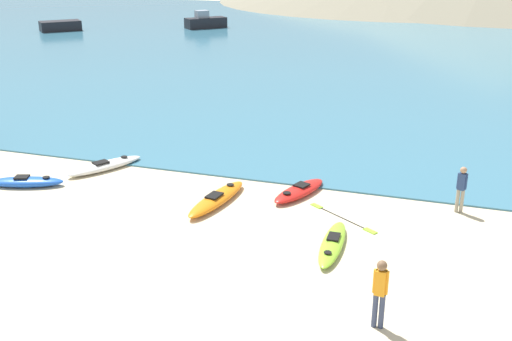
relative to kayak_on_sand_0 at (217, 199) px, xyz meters
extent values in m
plane|color=beige|center=(1.33, -6.02, -0.16)|extent=(400.00, 400.00, 0.00)
cube|color=teal|center=(1.33, 37.28, -0.13)|extent=(160.00, 70.00, 0.06)
ellipsoid|color=orange|center=(0.00, 0.00, 0.00)|extent=(1.23, 3.43, 0.32)
cube|color=black|center=(-0.03, -0.17, 0.18)|extent=(0.49, 0.66, 0.05)
cylinder|color=black|center=(0.14, 0.91, 0.17)|extent=(0.26, 0.26, 0.02)
ellipsoid|color=#8CCC2D|center=(4.28, -1.92, -0.04)|extent=(0.68, 2.94, 0.26)
cube|color=black|center=(4.28, -1.78, 0.12)|extent=(0.34, 0.53, 0.05)
cylinder|color=black|center=(4.30, -2.73, 0.11)|extent=(0.21, 0.21, 0.02)
ellipsoid|color=white|center=(-5.26, 1.66, -0.01)|extent=(2.18, 3.08, 0.31)
cube|color=black|center=(-5.34, 1.52, 0.17)|extent=(0.63, 0.69, 0.05)
cylinder|color=black|center=(-4.84, 2.40, 0.15)|extent=(0.26, 0.26, 0.02)
ellipsoid|color=blue|center=(-7.03, -0.69, 0.00)|extent=(2.74, 1.53, 0.33)
cube|color=black|center=(-7.15, -0.74, 0.19)|extent=(0.58, 0.53, 0.05)
cylinder|color=black|center=(-6.34, -0.46, 0.18)|extent=(0.25, 0.25, 0.02)
ellipsoid|color=red|center=(2.44, 1.52, -0.01)|extent=(1.68, 2.76, 0.31)
cube|color=black|center=(2.49, 1.65, 0.17)|extent=(0.57, 0.60, 0.05)
cylinder|color=black|center=(2.18, 0.84, 0.16)|extent=(0.27, 0.27, 0.02)
cylinder|color=#384260|center=(5.90, -5.34, 0.26)|extent=(0.12, 0.12, 0.85)
cylinder|color=#384260|center=(6.05, -5.34, 0.26)|extent=(0.12, 0.12, 0.85)
cube|color=orange|center=(5.97, -5.34, 0.99)|extent=(0.25, 0.22, 0.60)
cylinder|color=orange|center=(5.85, -5.34, 1.00)|extent=(0.09, 0.09, 0.57)
cylinder|color=orange|center=(6.10, -5.34, 1.00)|extent=(0.09, 0.09, 0.57)
sphere|color=brown|center=(5.97, -5.34, 1.41)|extent=(0.23, 0.23, 0.23)
cylinder|color=gray|center=(7.61, 1.74, 0.23)|extent=(0.11, 0.11, 0.78)
cylinder|color=gray|center=(7.74, 1.74, 0.23)|extent=(0.11, 0.11, 0.78)
cube|color=navy|center=(7.67, 1.74, 0.89)|extent=(0.25, 0.23, 0.55)
cylinder|color=navy|center=(7.56, 1.74, 0.91)|extent=(0.08, 0.08, 0.53)
cylinder|color=navy|center=(7.79, 1.74, 0.91)|extent=(0.08, 0.08, 0.53)
sphere|color=#A37A5B|center=(7.67, 1.74, 1.28)|extent=(0.21, 0.21, 0.21)
cube|color=black|center=(-17.49, 41.40, 0.42)|extent=(4.04, 4.13, 1.05)
cube|color=#8C99A8|center=(-17.78, 41.09, 1.31)|extent=(1.56, 1.57, 0.74)
cube|color=black|center=(-30.49, 34.93, 0.38)|extent=(4.12, 4.13, 0.97)
cylinder|color=black|center=(4.20, 0.11, -0.15)|extent=(1.59, 1.09, 0.03)
cube|color=#8CCC2D|center=(3.23, 0.77, -0.15)|extent=(0.47, 0.40, 0.03)
cube|color=#8CCC2D|center=(5.16, -0.55, -0.15)|extent=(0.47, 0.40, 0.03)
camera|label=1|loc=(6.88, -17.01, 7.90)|focal=42.00mm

